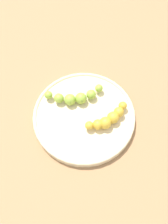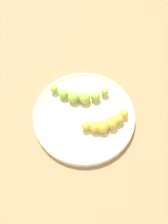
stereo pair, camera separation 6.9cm
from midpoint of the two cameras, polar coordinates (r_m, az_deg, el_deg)
name	(u,v)px [view 2 (the right image)]	position (r m, az deg, el deg)	size (l,w,h in m)	color
ground_plane	(84,118)	(0.72, 2.72, -1.63)	(2.40, 2.40, 0.00)	#936D47
fruit_bowl	(84,116)	(0.71, 2.76, -1.21)	(0.28, 0.28, 0.02)	beige
banana_spotted	(107,123)	(0.68, 7.95, -2.77)	(0.12, 0.08, 0.03)	gold
banana_green	(79,95)	(0.72, 1.68, 3.42)	(0.11, 0.14, 0.03)	#8CAD38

